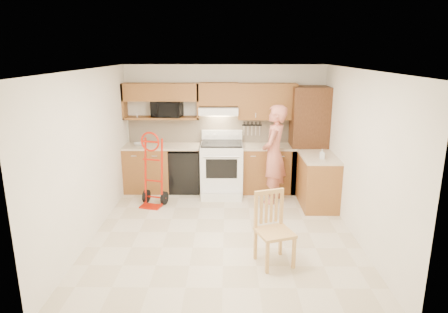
{
  "coord_description": "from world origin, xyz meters",
  "views": [
    {
      "loc": [
        0.06,
        -5.66,
        2.75
      ],
      "look_at": [
        0.0,
        0.5,
        1.1
      ],
      "focal_mm": 31.59,
      "sensor_mm": 36.0,
      "label": 1
    }
  ],
  "objects_px": {
    "microwave": "(167,109)",
    "person": "(274,154)",
    "hand_truck": "(152,173)",
    "range": "(222,164)",
    "dining_chair": "(275,230)"
  },
  "relations": [
    {
      "from": "microwave",
      "to": "hand_truck",
      "type": "distance_m",
      "value": 1.42
    },
    {
      "from": "hand_truck",
      "to": "dining_chair",
      "type": "bearing_deg",
      "value": -30.38
    },
    {
      "from": "hand_truck",
      "to": "dining_chair",
      "type": "xyz_separation_m",
      "value": [
        1.99,
        -2.04,
        -0.13
      ]
    },
    {
      "from": "microwave",
      "to": "dining_chair",
      "type": "relative_size",
      "value": 0.59
    },
    {
      "from": "person",
      "to": "hand_truck",
      "type": "xyz_separation_m",
      "value": [
        -2.22,
        -0.23,
        -0.29
      ]
    },
    {
      "from": "dining_chair",
      "to": "person",
      "type": "bearing_deg",
      "value": 64.66
    },
    {
      "from": "microwave",
      "to": "person",
      "type": "height_order",
      "value": "person"
    },
    {
      "from": "person",
      "to": "dining_chair",
      "type": "height_order",
      "value": "person"
    },
    {
      "from": "range",
      "to": "person",
      "type": "bearing_deg",
      "value": -24.1
    },
    {
      "from": "microwave",
      "to": "person",
      "type": "bearing_deg",
      "value": -12.58
    },
    {
      "from": "person",
      "to": "hand_truck",
      "type": "relative_size",
      "value": 1.47
    },
    {
      "from": "microwave",
      "to": "range",
      "type": "distance_m",
      "value": 1.54
    },
    {
      "from": "microwave",
      "to": "person",
      "type": "xyz_separation_m",
      "value": [
        2.05,
        -0.74,
        -0.74
      ]
    },
    {
      "from": "range",
      "to": "person",
      "type": "distance_m",
      "value": 1.1
    },
    {
      "from": "person",
      "to": "range",
      "type": "bearing_deg",
      "value": -92.93
    }
  ]
}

